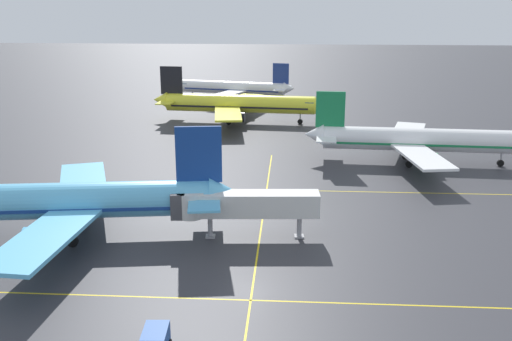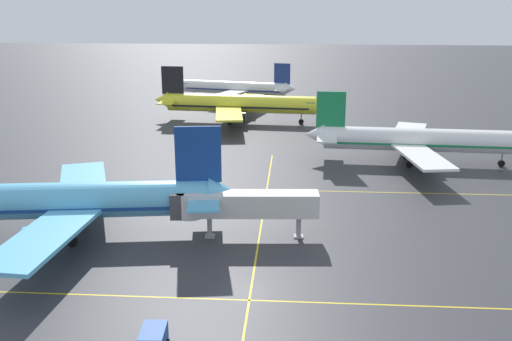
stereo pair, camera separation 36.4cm
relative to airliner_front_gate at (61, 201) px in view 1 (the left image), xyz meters
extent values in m
plane|color=#333338|center=(22.69, -11.37, -4.40)|extent=(600.00, 600.00, 0.00)
cylinder|color=#5BB7E5|center=(-0.58, -0.08, 0.08)|extent=(35.22, 8.89, 4.15)
cone|color=#5BB7E5|center=(18.48, 2.55, 0.51)|extent=(4.00, 4.39, 3.95)
cube|color=navy|center=(15.66, 2.16, 5.22)|extent=(5.25, 1.11, 6.56)
cube|color=#5BB7E5|center=(15.76, 5.48, 0.51)|extent=(4.24, 6.11, 0.26)
cube|color=#5BB7E5|center=(16.65, -1.02, 0.51)|extent=(4.24, 6.11, 0.26)
cube|color=#5BB7E5|center=(-0.77, 9.27, -0.58)|extent=(10.91, 17.35, 0.44)
cube|color=#5BB7E5|center=(1.77, -9.14, -0.58)|extent=(6.86, 16.77, 0.44)
cylinder|color=#5BB7E5|center=(-1.57, 5.52, -2.00)|extent=(4.00, 2.78, 2.30)
cylinder|color=#5BB7E5|center=(-0.02, -5.74, -2.00)|extent=(4.00, 2.78, 2.30)
cube|color=navy|center=(-0.58, -0.08, -0.44)|extent=(32.46, 8.55, 0.39)
cylinder|color=#99999E|center=(1.20, 3.03, -2.60)|extent=(0.31, 0.31, 1.80)
cylinder|color=black|center=(1.20, 3.03, -3.80)|extent=(1.26, 0.65, 1.20)
cylinder|color=#99999E|center=(1.97, -2.60, -2.60)|extent=(0.31, 0.31, 1.80)
cylinder|color=black|center=(1.97, -2.60, -3.80)|extent=(1.26, 0.65, 1.20)
cylinder|color=white|center=(47.55, 34.26, -0.29)|extent=(32.30, 5.69, 3.82)
cone|color=white|center=(29.91, 35.29, 0.11)|extent=(3.42, 3.81, 3.63)
cube|color=#197F47|center=(32.51, 35.14, 4.43)|extent=(4.83, 0.64, 6.03)
cube|color=white|center=(31.84, 32.16, 0.11)|extent=(3.51, 5.40, 0.24)
cube|color=white|center=(32.19, 38.18, 0.11)|extent=(3.51, 5.40, 0.24)
cube|color=white|center=(46.05, 25.80, -0.89)|extent=(7.43, 15.68, 0.40)
cube|color=white|center=(47.05, 42.84, -0.89)|extent=(9.02, 15.91, 0.40)
cylinder|color=#2D9956|center=(47.45, 29.03, -2.20)|extent=(3.53, 2.30, 2.11)
cylinder|color=#2D9956|center=(48.06, 39.46, -2.20)|extent=(3.53, 2.30, 2.11)
cube|color=#197F47|center=(47.55, 34.26, -0.76)|extent=(29.74, 5.58, 0.36)
cylinder|color=#99999E|center=(60.58, 33.49, -2.75)|extent=(0.28, 0.28, 1.66)
cylinder|color=black|center=(60.58, 33.49, -3.85)|extent=(1.13, 0.52, 1.10)
cylinder|color=#99999E|center=(45.39, 31.77, -2.75)|extent=(0.28, 0.28, 1.66)
cylinder|color=black|center=(45.39, 31.77, -3.85)|extent=(1.13, 0.52, 1.10)
cylinder|color=#99999E|center=(45.70, 36.98, -2.75)|extent=(0.28, 0.28, 1.66)
cylinder|color=black|center=(45.70, 36.98, -3.85)|extent=(1.13, 0.52, 1.10)
cylinder|color=yellow|center=(14.62, 65.75, -0.19)|extent=(33.08, 6.59, 3.90)
cone|color=yellow|center=(32.33, 64.29, -0.19)|extent=(2.98, 4.03, 3.83)
cone|color=yellow|center=(-3.40, 67.23, 0.22)|extent=(3.58, 3.97, 3.71)
cube|color=black|center=(-0.74, 67.02, 4.64)|extent=(4.94, 0.77, 6.16)
cube|color=yellow|center=(-1.50, 63.99, 0.22)|extent=(3.71, 5.59, 0.25)
cube|color=yellow|center=(-1.00, 70.13, 0.22)|extent=(3.71, 5.59, 0.25)
cube|color=yellow|center=(12.88, 57.13, -0.81)|extent=(7.26, 15.96, 0.41)
cube|color=yellow|center=(14.31, 74.54, -0.81)|extent=(9.55, 16.29, 0.41)
cylinder|color=black|center=(14.39, 60.41, -2.14)|extent=(3.66, 2.44, 2.16)
cylinder|color=black|center=(15.26, 71.06, -2.14)|extent=(3.66, 2.44, 2.16)
cube|color=#385166|center=(29.98, 64.49, 0.37)|extent=(2.14, 3.73, 0.72)
cube|color=black|center=(14.62, 65.75, -0.68)|extent=(30.46, 6.41, 0.37)
cylinder|color=#99999E|center=(27.93, 64.66, -2.71)|extent=(0.29, 0.29, 1.70)
cylinder|color=black|center=(27.93, 64.66, -3.84)|extent=(1.16, 0.55, 1.13)
cylinder|color=#99999E|center=(12.35, 63.26, -2.71)|extent=(0.29, 0.29, 1.70)
cylinder|color=black|center=(12.35, 63.26, -3.84)|extent=(1.16, 0.55, 1.13)
cylinder|color=#99999E|center=(12.79, 68.58, -2.71)|extent=(0.29, 0.29, 1.70)
cylinder|color=black|center=(12.79, 68.58, -3.84)|extent=(1.16, 0.55, 1.13)
cylinder|color=white|center=(10.10, 93.30, -0.80)|extent=(28.25, 8.99, 3.34)
cone|color=white|center=(-4.80, 96.39, -0.80)|extent=(2.91, 3.67, 3.28)
cone|color=white|center=(25.27, 90.16, -0.45)|extent=(3.40, 3.68, 3.18)
cube|color=navy|center=(23.03, 90.62, 3.34)|extent=(4.20, 1.17, 5.28)
cube|color=white|center=(23.99, 93.12, -0.45)|extent=(3.69, 5.05, 0.21)
cube|color=white|center=(22.92, 87.95, -0.45)|extent=(3.69, 5.05, 0.21)
cube|color=white|center=(12.48, 100.45, -1.33)|extent=(4.64, 13.22, 0.35)
cube|color=white|center=(9.45, 85.80, -1.33)|extent=(9.50, 13.92, 0.35)
cylinder|color=navy|center=(10.86, 97.82, -2.47)|extent=(3.30, 2.42, 1.85)
cylinder|color=navy|center=(9.00, 88.86, -2.47)|extent=(3.30, 2.42, 1.85)
cube|color=#385166|center=(-2.82, 95.98, -0.31)|extent=(2.18, 3.33, 0.62)
cube|color=navy|center=(10.10, 93.30, -1.22)|extent=(26.05, 8.56, 0.32)
cylinder|color=#99999E|center=(-1.10, 95.62, -2.95)|extent=(0.25, 0.25, 1.45)
cylinder|color=black|center=(-1.10, 95.62, -3.92)|extent=(1.03, 0.58, 0.97)
cylinder|color=#99999E|center=(12.29, 95.18, -2.95)|extent=(0.25, 0.25, 1.45)
cylinder|color=black|center=(12.29, 95.18, -3.92)|extent=(1.03, 0.58, 0.97)
cylinder|color=#99999E|center=(11.36, 90.70, -2.95)|extent=(0.25, 0.25, 1.45)
cylinder|color=black|center=(11.36, 90.70, -3.92)|extent=(1.03, 0.58, 0.97)
cube|color=yellow|center=(22.69, -13.37, -4.40)|extent=(156.03, 0.20, 0.01)
cube|color=yellow|center=(22.69, 18.80, -4.40)|extent=(156.03, 0.20, 0.01)
cube|color=yellow|center=(22.69, 2.71, -4.40)|extent=(0.20, 70.79, 0.01)
cube|color=#1E4793|center=(15.89, -22.21, -3.15)|extent=(2.07, 3.11, 1.70)
cube|color=silver|center=(22.09, 1.38, -0.30)|extent=(14.87, 3.64, 2.70)
cylinder|color=silver|center=(14.74, 0.91, -0.30)|extent=(3.37, 3.38, 2.97)
cube|color=#47474C|center=(13.45, 0.83, -0.30)|extent=(1.79, 3.07, 2.97)
cylinder|color=#99999E|center=(16.95, 1.05, -2.35)|extent=(0.56, 0.56, 4.10)
cube|color=#99999E|center=(16.95, 1.05, -4.30)|extent=(1.17, 1.17, 0.20)
cylinder|color=#99999E|center=(27.24, 1.72, -2.35)|extent=(0.56, 0.56, 4.10)
cube|color=#99999E|center=(27.24, 1.72, -4.30)|extent=(1.17, 1.17, 0.20)
camera|label=1|loc=(26.22, -61.41, 22.44)|focal=41.03mm
camera|label=2|loc=(26.58, -61.38, 22.44)|focal=41.03mm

